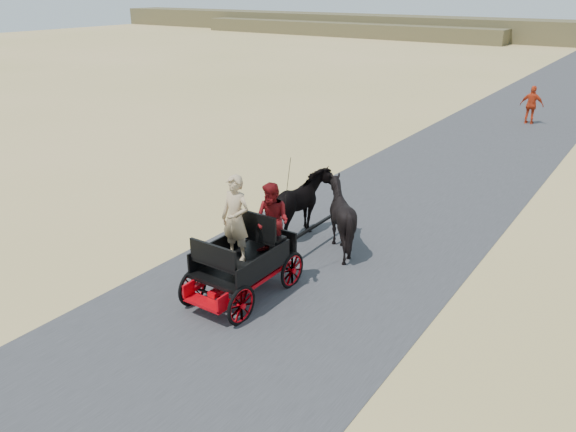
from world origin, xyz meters
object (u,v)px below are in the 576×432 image
Objects in this scene: horse_right at (340,216)px; pedestrian at (532,105)px; carriage at (244,278)px; horse_left at (302,207)px.

horse_right is 0.98× the size of pedestrian.
horse_left is at bearing 100.39° from carriage.
pedestrian is at bearing -96.05° from horse_left.
horse_left is 1.16× the size of pedestrian.
horse_right is 16.47m from pedestrian.
horse_left is 1.10m from horse_right.
horse_left is at bearing 0.00° from horse_right.
carriage is 1.20× the size of horse_left.
carriage is 19.50m from pedestrian.
horse_left is at bearing 81.49° from pedestrian.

